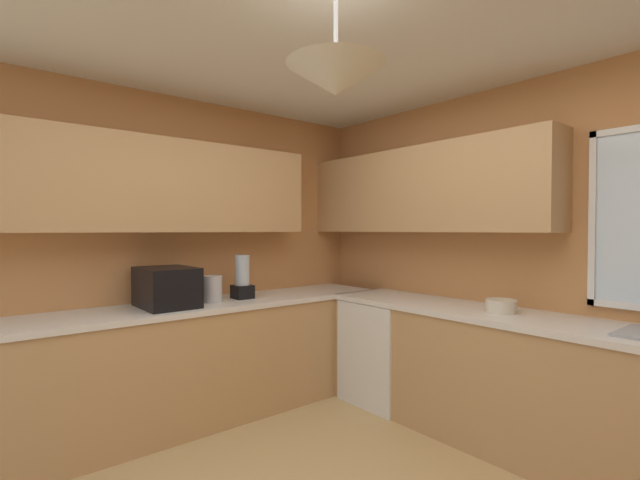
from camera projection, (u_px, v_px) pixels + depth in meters
The scene contains 8 objects.
room_shell at pixel (358, 181), 2.59m from camera, with size 4.25×3.90×2.61m.
counter_run_left at pixel (181, 365), 3.34m from camera, with size 0.65×3.51×0.90m.
counter_run_back at pixel (543, 389), 2.83m from camera, with size 3.34×0.65×0.90m.
dishwasher at pixel (387, 351), 3.81m from camera, with size 0.60×0.60×0.86m, color white.
microwave at pixel (167, 287), 3.26m from camera, with size 0.48×0.36×0.29m, color black.
kettle at pixel (213, 289), 3.47m from camera, with size 0.15×0.15×0.21m, color #B7B7BC.
bowl at pixel (501, 306), 3.04m from camera, with size 0.20×0.20×0.09m, color beige.
blender_appliance at pixel (242, 279), 3.66m from camera, with size 0.15×0.15×0.36m.
Camera 1 is at (1.47, -1.30, 1.47)m, focal length 24.92 mm.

